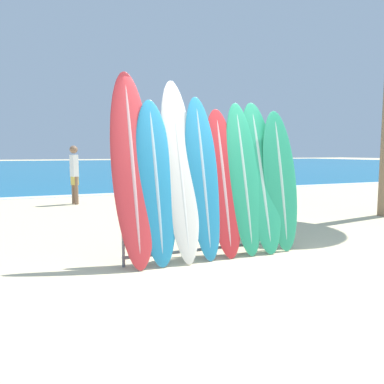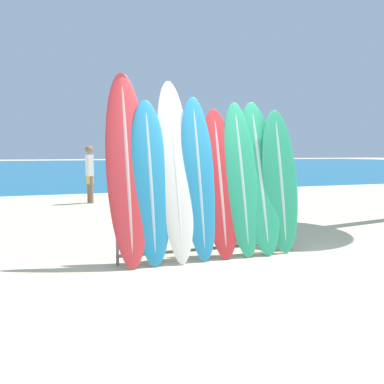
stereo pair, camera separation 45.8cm
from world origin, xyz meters
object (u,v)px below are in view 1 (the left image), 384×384
Objects in this scene: surfboard_slot_4 at (223,182)px; surfboard_rack at (214,225)px; surfboard_slot_0 at (132,167)px; surfboard_slot_1 at (156,181)px; surfboard_slot_7 at (280,180)px; person_near_water at (74,172)px; surfboard_slot_6 at (261,176)px; surfboard_slot_5 at (244,178)px; surfboard_slot_3 at (203,177)px; surfboard_slot_2 at (180,169)px; person_mid_beach at (181,171)px.

surfboard_rack is at bearing -167.46° from surfboard_slot_4.
surfboard_slot_1 is (0.30, -0.07, -0.19)m from surfboard_slot_0.
person_near_water is (-2.41, 6.40, -0.15)m from surfboard_slot_7.
surfboard_slot_6 is at bearing 4.43° from surfboard_rack.
surfboard_slot_5 is at bearing -175.98° from surfboard_slot_6.
surfboard_slot_1 reaches higher than person_near_water.
surfboard_slot_6 is (0.31, 0.02, 0.01)m from surfboard_slot_5.
surfboard_slot_1 is 1.32× the size of person_near_water.
surfboard_rack is 1.41m from surfboard_slot_0.
surfboard_slot_7 is at bearing -1.35° from surfboard_slot_3.
surfboard_slot_4 is at bearing 172.58° from person_near_water.
surfboard_slot_4 is 1.27× the size of person_near_water.
surfboard_slot_2 reaches higher than surfboard_slot_4.
surfboard_slot_1 is 0.88× the size of surfboard_slot_2.
surfboard_slot_3 is 1.40× the size of person_mid_beach.
surfboard_slot_0 is at bearing 176.09° from person_mid_beach.
surfboard_rack is 1.05× the size of surfboard_slot_2.
surfboard_slot_1 is 0.99× the size of surfboard_slot_5.
surfboard_slot_3 is at bearing 179.50° from surfboard_slot_5.
surfboard_slot_7 is at bearing -164.87° from person_mid_beach.
person_mid_beach is (3.04, 6.19, -0.41)m from surfboard_slot_0.
surfboard_slot_7 is at bearing -0.71° from surfboard_slot_1.
surfboard_slot_2 is at bearing 169.52° from surfboard_rack.
surfboard_slot_7 is at bearing -8.28° from surfboard_slot_6.
surfboard_slot_5 is at bearing 4.67° from surfboard_rack.
surfboard_slot_3 is at bearing 178.65° from surfboard_slot_7.
surfboard_slot_5 is at bearing 0.01° from surfboard_slot_1.
surfboard_slot_0 is 0.99m from surfboard_slot_3.
surfboard_slot_4 reaches higher than person_near_water.
surfboard_slot_4 is at bearing -4.57° from surfboard_slot_2.
surfboard_slot_7 is (0.96, -0.02, 0.00)m from surfboard_slot_4.
surfboard_slot_2 is at bearing 167.03° from person_near_water.
surfboard_slot_3 is 1.28m from surfboard_slot_7.
surfboard_rack is at bearing -175.33° from surfboard_slot_5.
person_near_water is (-0.81, 6.32, -0.34)m from surfboard_slot_2.
surfboard_rack is 6.60m from person_mid_beach.
surfboard_slot_0 reaches higher than surfboard_slot_1.
surfboard_slot_7 is (1.13, 0.02, 0.61)m from surfboard_rack.
surfboard_slot_2 reaches higher than surfboard_slot_1.
person_mid_beach is at bearing 74.46° from surfboard_slot_4.
surfboard_slot_4 is at bearing -3.10° from surfboard_slot_0.
surfboard_slot_2 is 6.66m from person_mid_beach.
surfboard_slot_3 is 6.59m from person_mid_beach.
surfboard_slot_1 is 1.64m from surfboard_slot_6.
person_mid_beach is at bearing 71.78° from surfboard_slot_3.
surfboard_slot_2 is 1.62m from surfboard_slot_7.
surfboard_slot_6 reaches higher than surfboard_slot_1.
surfboard_slot_6 is (1.64, 0.02, 0.02)m from surfboard_slot_1.
surfboard_slot_2 is at bearing 172.70° from surfboard_slot_3.
surfboard_slot_2 is 1.54× the size of person_mid_beach.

